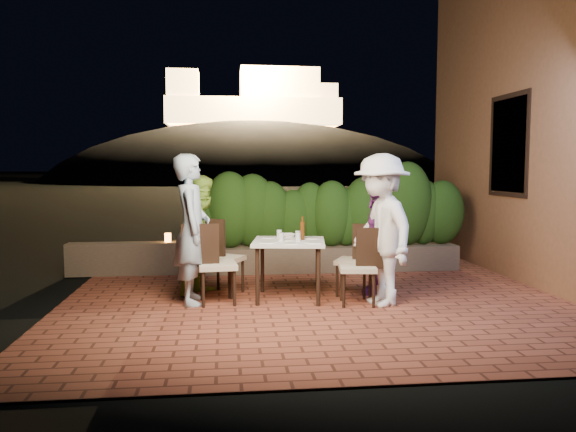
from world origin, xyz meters
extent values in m
plane|color=black|center=(0.00, 0.00, -0.02)|extent=(400.00, 400.00, 0.00)
cube|color=brown|center=(0.00, 0.50, -0.07)|extent=(7.00, 6.00, 0.15)
cube|color=#9E643E|center=(3.60, 2.00, 2.50)|extent=(1.60, 5.00, 5.00)
cube|color=black|center=(2.82, 1.50, 2.00)|extent=(0.08, 1.00, 1.40)
cube|color=black|center=(2.81, 1.50, 2.00)|extent=(0.06, 1.15, 1.55)
cube|color=brown|center=(0.20, 2.30, 0.20)|extent=(4.20, 0.55, 0.40)
cube|color=brown|center=(-2.80, 2.30, 0.25)|extent=(2.20, 0.30, 0.50)
ellipsoid|color=black|center=(2.00, 60.00, -4.00)|extent=(52.00, 40.00, 22.00)
cylinder|color=white|center=(-0.95, 0.21, 0.76)|extent=(0.22, 0.22, 0.01)
cylinder|color=white|center=(-0.92, 0.70, 0.76)|extent=(0.21, 0.21, 0.01)
cylinder|color=white|center=(-0.39, 0.13, 0.76)|extent=(0.21, 0.21, 0.01)
cylinder|color=white|center=(-0.36, 0.57, 0.76)|extent=(0.23, 0.23, 0.01)
cylinder|color=white|center=(-0.70, 0.43, 0.76)|extent=(0.22, 0.22, 0.01)
cylinder|color=white|center=(-0.67, 0.08, 0.76)|extent=(0.20, 0.20, 0.01)
cylinder|color=silver|center=(-0.78, 0.30, 0.81)|extent=(0.07, 0.07, 0.11)
cylinder|color=silver|center=(-0.77, 0.64, 0.81)|extent=(0.06, 0.06, 0.11)
cylinder|color=silver|center=(-0.56, 0.34, 0.80)|extent=(0.06, 0.06, 0.11)
cylinder|color=silver|center=(-0.54, 0.51, 0.80)|extent=(0.06, 0.06, 0.11)
imported|color=white|center=(-0.65, 0.73, 0.77)|extent=(0.23, 0.23, 0.05)
imported|color=#9FB9CD|center=(-1.87, 0.32, 0.92)|extent=(0.44, 0.67, 1.83)
imported|color=#97C83E|center=(-1.76, 0.83, 0.78)|extent=(0.89, 0.95, 1.57)
imported|color=white|center=(0.40, -0.02, 0.92)|extent=(0.95, 1.32, 1.84)
imported|color=#75297B|center=(0.52, 0.54, 0.75)|extent=(0.76, 0.94, 1.49)
cylinder|color=orange|center=(-2.36, 2.30, 0.57)|extent=(0.10, 0.10, 0.14)
camera|label=1|loc=(-1.48, -6.57, 1.68)|focal=35.00mm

